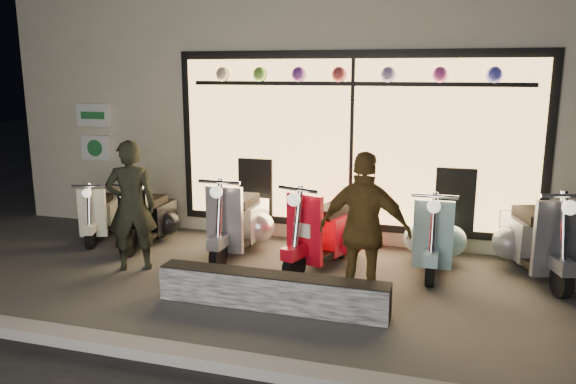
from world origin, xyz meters
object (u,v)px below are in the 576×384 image
at_px(man, 131,206).
at_px(woman, 365,231).
at_px(graffiti_barrier, 272,291).
at_px(scooter_silver, 241,220).
at_px(scooter_red, 329,231).

distance_m(man, woman, 3.12).
bearing_deg(graffiti_barrier, scooter_silver, 120.53).
distance_m(scooter_silver, woman, 2.51).
xyz_separation_m(scooter_silver, woman, (2.02, -1.43, 0.41)).
bearing_deg(scooter_red, woman, -43.09).
relative_size(graffiti_barrier, scooter_red, 1.65).
xyz_separation_m(scooter_red, man, (-2.42, -0.96, 0.41)).
relative_size(scooter_silver, scooter_red, 1.00).
bearing_deg(scooter_silver, man, -133.57).
xyz_separation_m(scooter_silver, scooter_red, (1.34, -0.16, -0.00)).
bearing_deg(graffiti_barrier, man, 162.38).
height_order(scooter_silver, man, man).
relative_size(man, woman, 0.99).
xyz_separation_m(scooter_red, woman, (0.68, -1.27, 0.42)).
height_order(graffiti_barrier, scooter_silver, scooter_silver).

